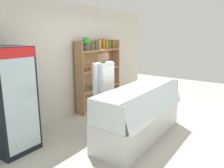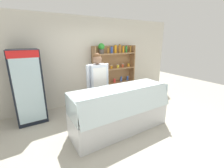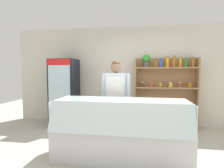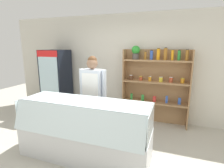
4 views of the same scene
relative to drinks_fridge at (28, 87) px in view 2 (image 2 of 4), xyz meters
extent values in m
plane|color=#B7B2A3|center=(1.81, -1.53, -0.90)|extent=(12.00, 12.00, 0.00)
cube|color=beige|center=(1.81, 0.49, 0.45)|extent=(6.80, 0.10, 2.70)
cube|color=black|center=(0.00, 0.01, 0.00)|extent=(0.66, 0.62, 1.80)
cube|color=silver|center=(0.00, -0.31, 0.00)|extent=(0.58, 0.01, 1.60)
cube|color=red|center=(0.00, -0.31, 0.81)|extent=(0.62, 0.01, 0.16)
cylinder|color=silver|center=(-0.18, -0.24, -0.58)|extent=(0.07, 0.07, 0.15)
cylinder|color=orange|center=(0.00, -0.24, -0.55)|extent=(0.06, 0.06, 0.19)
cylinder|color=orange|center=(0.18, -0.24, -0.56)|extent=(0.05, 0.05, 0.18)
cylinder|color=#3356B2|center=(-0.20, -0.24, -0.11)|extent=(0.06, 0.06, 0.14)
cylinder|color=silver|center=(-0.07, -0.24, -0.09)|extent=(0.05, 0.05, 0.19)
cylinder|color=silver|center=(0.07, -0.24, -0.08)|extent=(0.07, 0.07, 0.21)
cylinder|color=red|center=(0.20, -0.24, -0.10)|extent=(0.07, 0.07, 0.16)
cylinder|color=red|center=(-0.20, -0.24, 0.37)|extent=(0.07, 0.07, 0.17)
cylinder|color=silver|center=(-0.07, -0.24, 0.36)|extent=(0.06, 0.06, 0.15)
cylinder|color=#2D8C38|center=(0.07, -0.24, 0.38)|extent=(0.05, 0.05, 0.19)
cylinder|color=#3356B2|center=(0.20, -0.24, 0.38)|extent=(0.07, 0.07, 0.19)
cube|color=#9E754C|center=(2.66, 0.37, 0.01)|extent=(1.57, 0.02, 1.82)
cube|color=#9E754C|center=(1.89, 0.23, 0.01)|extent=(0.03, 0.28, 1.82)
cube|color=#9E754C|center=(3.43, 0.23, 0.01)|extent=(0.03, 0.28, 1.82)
cube|color=#9E754C|center=(2.66, 0.23, -0.35)|extent=(1.51, 0.28, 0.04)
cube|color=#9E754C|center=(2.66, 0.23, 0.16)|extent=(1.51, 0.28, 0.04)
cube|color=#9E754C|center=(2.66, 0.23, 0.67)|extent=(1.51, 0.28, 0.04)
cylinder|color=#4C4742|center=(2.17, 0.23, 0.75)|extent=(0.15, 0.15, 0.14)
sphere|color=green|center=(2.17, 0.23, 0.91)|extent=(0.20, 0.20, 0.20)
cylinder|color=#9E6623|center=(2.40, 0.22, 0.78)|extent=(0.06, 0.06, 0.19)
cylinder|color=black|center=(2.40, 0.23, 0.88)|extent=(0.04, 0.04, 0.02)
cylinder|color=#3356B2|center=(2.54, 0.23, 0.79)|extent=(0.08, 0.08, 0.21)
cylinder|color=black|center=(2.54, 0.23, 0.90)|extent=(0.05, 0.05, 0.02)
cylinder|color=orange|center=(2.70, 0.24, 0.81)|extent=(0.08, 0.08, 0.25)
cylinder|color=black|center=(2.70, 0.23, 0.95)|extent=(0.05, 0.05, 0.02)
cylinder|color=#9E6623|center=(2.85, 0.21, 0.82)|extent=(0.08, 0.08, 0.27)
cylinder|color=black|center=(2.85, 0.23, 0.96)|extent=(0.05, 0.05, 0.02)
cylinder|color=orange|center=(3.01, 0.22, 0.80)|extent=(0.06, 0.06, 0.22)
cylinder|color=black|center=(3.01, 0.23, 0.92)|extent=(0.04, 0.04, 0.02)
cylinder|color=#2D8C38|center=(3.15, 0.23, 0.79)|extent=(0.07, 0.07, 0.22)
cylinder|color=black|center=(3.15, 0.23, 0.91)|extent=(0.04, 0.04, 0.02)
cylinder|color=#9E6623|center=(3.31, 0.21, 0.80)|extent=(0.07, 0.07, 0.23)
cylinder|color=black|center=(3.31, 0.23, 0.92)|extent=(0.04, 0.04, 0.02)
cylinder|color=brown|center=(2.07, 0.24, 0.23)|extent=(0.09, 0.09, 0.11)
cylinder|color=silver|center=(2.07, 0.23, 0.29)|extent=(0.09, 0.09, 0.01)
cylinder|color=#BF4C2D|center=(2.31, 0.25, 0.22)|extent=(0.08, 0.08, 0.09)
cylinder|color=gold|center=(2.31, 0.23, 0.27)|extent=(0.08, 0.08, 0.01)
cylinder|color=orange|center=(2.53, 0.22, 0.23)|extent=(0.07, 0.07, 0.10)
cylinder|color=silver|center=(2.53, 0.23, 0.28)|extent=(0.07, 0.07, 0.01)
cylinder|color=yellow|center=(2.79, 0.21, 0.23)|extent=(0.09, 0.09, 0.11)
cylinder|color=silver|center=(2.79, 0.23, 0.29)|extent=(0.09, 0.09, 0.01)
cylinder|color=#BF4C2D|center=(3.01, 0.24, 0.23)|extent=(0.08, 0.08, 0.11)
cylinder|color=silver|center=(3.01, 0.23, 0.29)|extent=(0.08, 0.08, 0.01)
cylinder|color=orange|center=(3.26, 0.24, 0.23)|extent=(0.09, 0.09, 0.10)
cylinder|color=gold|center=(3.26, 0.23, 0.28)|extent=(0.09, 0.09, 0.01)
cube|color=#2D8C38|center=(2.09, 0.23, -0.26)|extent=(0.06, 0.04, 0.16)
cube|color=#2D8C38|center=(2.38, 0.23, -0.26)|extent=(0.06, 0.04, 0.15)
cube|color=red|center=(2.66, 0.23, -0.27)|extent=(0.07, 0.04, 0.14)
cube|color=#3356B2|center=(2.95, 0.23, -0.25)|extent=(0.05, 0.04, 0.18)
cube|color=#3356B2|center=(3.23, 0.23, -0.26)|extent=(0.06, 0.04, 0.16)
cube|color=silver|center=(1.69, -1.53, -0.63)|extent=(2.23, 0.75, 0.55)
cube|color=white|center=(1.69, -1.53, -0.33)|extent=(2.17, 0.69, 0.03)
cube|color=silver|center=(1.69, -1.89, -0.13)|extent=(2.19, 0.16, 0.47)
cube|color=silver|center=(1.69, -1.48, 0.10)|extent=(2.19, 0.59, 0.01)
cube|color=silver|center=(0.58, -1.53, -0.13)|extent=(0.01, 0.71, 0.45)
cube|color=silver|center=(2.80, -1.53, -0.13)|extent=(0.01, 0.71, 0.45)
cube|color=tan|center=(0.79, -1.44, -0.29)|extent=(0.16, 0.14, 0.05)
cube|color=white|center=(0.79, -1.66, -0.29)|extent=(0.05, 0.03, 0.02)
cube|color=tan|center=(1.09, -1.44, -0.29)|extent=(0.16, 0.11, 0.05)
cube|color=white|center=(1.09, -1.66, -0.29)|extent=(0.05, 0.03, 0.02)
cube|color=tan|center=(1.39, -1.44, -0.29)|extent=(0.17, 0.12, 0.05)
cube|color=white|center=(1.39, -1.66, -0.29)|extent=(0.05, 0.03, 0.02)
cube|color=beige|center=(1.69, -1.44, -0.29)|extent=(0.16, 0.14, 0.05)
cube|color=white|center=(1.69, -1.66, -0.29)|extent=(0.05, 0.03, 0.02)
cube|color=tan|center=(1.99, -1.44, -0.29)|extent=(0.16, 0.14, 0.05)
cube|color=white|center=(1.99, -1.66, -0.29)|extent=(0.05, 0.03, 0.02)
cube|color=beige|center=(2.30, -1.44, -0.30)|extent=(0.16, 0.13, 0.04)
cube|color=white|center=(2.30, -1.66, -0.29)|extent=(0.05, 0.03, 0.02)
cube|color=tan|center=(2.60, -1.44, -0.29)|extent=(0.16, 0.14, 0.05)
cube|color=white|center=(2.60, -1.66, -0.29)|extent=(0.05, 0.03, 0.02)
cylinder|color=tan|center=(0.75, -1.64, -0.24)|extent=(0.18, 0.15, 0.14)
cylinder|color=#C1706B|center=(0.97, -1.64, -0.25)|extent=(0.19, 0.15, 0.13)
cylinder|color=white|center=(2.25, -1.62, -0.21)|extent=(0.07, 0.07, 0.21)
cylinder|color=white|center=(2.35, -1.62, -0.22)|extent=(0.07, 0.07, 0.20)
cylinder|color=#2D2D38|center=(1.42, -0.80, -0.51)|extent=(0.13, 0.13, 0.79)
cylinder|color=#2D2D38|center=(1.60, -0.80, -0.51)|extent=(0.13, 0.13, 0.79)
cube|color=silver|center=(1.51, -0.80, 0.21)|extent=(0.41, 0.24, 0.65)
cube|color=white|center=(1.51, -0.92, -0.13)|extent=(0.35, 0.01, 1.22)
cylinder|color=silver|center=(1.25, -0.80, 0.25)|extent=(0.09, 0.09, 0.59)
cylinder|color=silver|center=(1.76, -0.80, 0.25)|extent=(0.09, 0.09, 0.59)
sphere|color=#8C664C|center=(1.51, -0.80, 0.66)|extent=(0.22, 0.22, 0.22)
sphere|color=brown|center=(1.51, -0.79, 0.71)|extent=(0.19, 0.19, 0.19)
camera|label=1|loc=(-1.88, -3.39, 1.09)|focal=35.00mm
camera|label=2|loc=(-0.09, -4.05, 1.10)|focal=24.00mm
camera|label=3|loc=(2.00, -4.41, 0.59)|focal=28.00mm
camera|label=4|loc=(3.06, -3.96, 1.00)|focal=28.00mm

